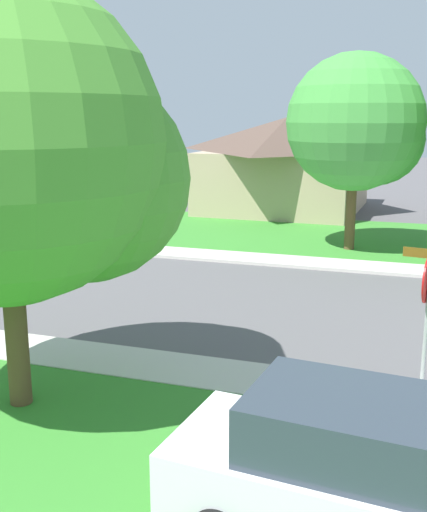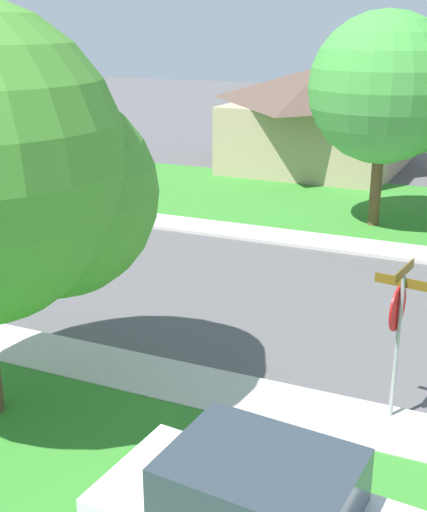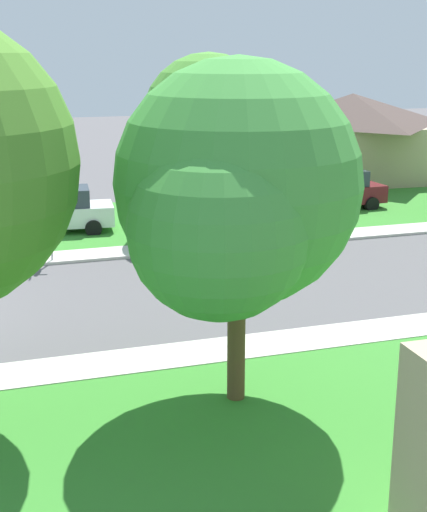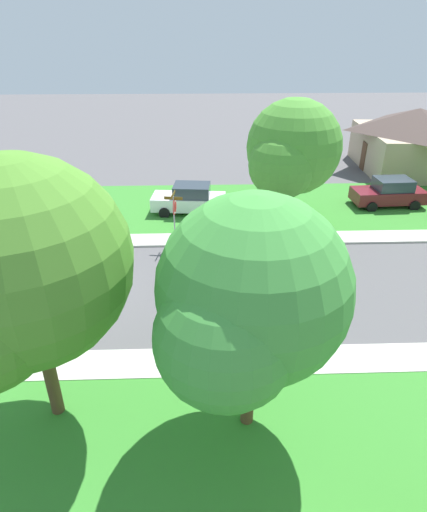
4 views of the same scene
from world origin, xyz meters
TOP-DOWN VIEW (x-y plane):
  - sidewalk_east at (4.70, 12.00)m, footprint 1.40×56.00m
  - sidewalk_west at (-4.70, 12.00)m, footprint 1.40×56.00m
  - lawn_west at (-9.40, 12.00)m, footprint 8.00×56.00m
  - stop_sign_far_corner at (-4.30, 4.46)m, footprint 0.91×0.91m
  - car_white_across_road at (-8.51, 5.13)m, footprint 2.35×4.45m
  - car_maroon_behind_trees at (-9.21, 17.38)m, footprint 2.20×4.38m
  - tree_across_left at (7.40, 6.77)m, footprint 5.01×4.66m
  - tree_sidewalk_mid at (-6.53, 10.51)m, footprint 5.36×4.98m
  - house_left_setback at (-16.83, 22.03)m, footprint 9.35×8.21m

SIDE VIEW (x-z plane):
  - lawn_west at x=-9.40m, z-range 0.00..0.08m
  - sidewalk_east at x=4.70m, z-range 0.00..0.10m
  - sidewalk_west at x=-4.70m, z-range 0.00..0.10m
  - car_white_across_road at x=-8.51m, z-range -0.01..1.75m
  - car_maroon_behind_trees at x=-9.21m, z-range -0.01..1.75m
  - stop_sign_far_corner at x=-4.30m, z-range 0.50..3.27m
  - house_left_setback at x=-16.83m, z-range 0.08..4.68m
  - tree_sidewalk_mid at x=-6.53m, z-range 0.75..7.57m
  - tree_across_left at x=7.40m, z-range 0.91..7.71m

